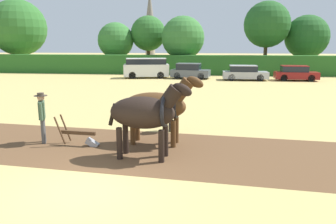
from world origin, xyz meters
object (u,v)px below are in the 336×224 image
(plow, at_px, (82,137))
(farmer_at_plow, at_px, (42,113))
(tree_left, at_px, (116,41))
(draft_horse_lead_right, at_px, (158,106))
(parked_car_center_left, at_px, (244,73))
(tree_center, at_px, (183,38))
(tree_center_left, at_px, (148,34))
(church_spire, at_px, (150,24))
(parked_van, at_px, (146,68))
(tree_far_left, at_px, (18,28))
(tree_right, at_px, (307,37))
(tree_center_right, at_px, (267,25))
(parked_car_left, at_px, (190,71))
(draft_horse_lead_left, at_px, (146,113))
(farmer_beside_team, at_px, (171,109))
(parked_car_center, at_px, (296,73))

(plow, relative_size, farmer_at_plow, 0.86)
(tree_left, bearing_deg, draft_horse_lead_right, -71.34)
(parked_car_center_left, bearing_deg, tree_center, 130.17)
(tree_center_left, height_order, church_spire, church_spire)
(tree_center, bearing_deg, parked_van, -114.55)
(draft_horse_lead_right, height_order, parked_van, draft_horse_lead_right)
(tree_far_left, xyz_separation_m, farmer_at_plow, (19.43, -30.96, -4.49))
(tree_left, height_order, parked_van, tree_left)
(tree_right, distance_m, farmer_at_plow, 36.96)
(tree_left, height_order, tree_center_right, tree_center_right)
(draft_horse_lead_right, relative_size, parked_van, 0.60)
(tree_center_right, xyz_separation_m, church_spire, (-19.14, 26.42, 1.69))
(tree_right, distance_m, parked_van, 20.80)
(tree_far_left, bearing_deg, parked_car_left, -19.08)
(draft_horse_lead_left, xyz_separation_m, farmer_at_plow, (-3.94, 1.10, -0.36))
(farmer_at_plow, bearing_deg, draft_horse_lead_left, -40.28)
(parked_car_center_left, bearing_deg, parked_car_left, 170.60)
(plow, bearing_deg, draft_horse_lead_left, -16.40)
(tree_center, height_order, parked_car_center_left, tree_center)
(parked_van, bearing_deg, tree_right, 15.44)
(tree_center, bearing_deg, parked_car_center_left, -49.47)
(plow, distance_m, farmer_beside_team, 3.69)
(tree_center_right, relative_size, parked_car_left, 2.08)
(draft_horse_lead_left, distance_m, draft_horse_lead_right, 1.49)
(church_spire, xyz_separation_m, draft_horse_lead_right, (10.76, -57.25, -6.07))
(parked_van, xyz_separation_m, parked_car_left, (4.54, -0.02, -0.30))
(tree_far_left, distance_m, draft_horse_lead_left, 39.89)
(parked_car_left, relative_size, parked_car_center_left, 0.95)
(tree_left, relative_size, tree_center, 0.91)
(tree_left, distance_m, draft_horse_lead_right, 32.64)
(tree_center_left, relative_size, farmer_at_plow, 3.91)
(tree_center_left, height_order, draft_horse_lead_left, tree_center_left)
(tree_right, relative_size, church_spire, 0.49)
(draft_horse_lead_right, height_order, plow, draft_horse_lead_right)
(church_spire, xyz_separation_m, parked_car_center_left, (15.84, -35.56, -6.74))
(tree_center_right, bearing_deg, farmer_beside_team, -105.62)
(church_spire, relative_size, parked_car_center_left, 3.30)
(draft_horse_lead_left, bearing_deg, tree_center_left, 105.17)
(farmer_beside_team, distance_m, parked_car_center, 22.36)
(tree_center_left, xyz_separation_m, draft_horse_lead_right, (6.27, -31.50, -3.41))
(tree_center_right, height_order, tree_right, tree_center_right)
(parked_car_center, bearing_deg, tree_right, 73.04)
(church_spire, bearing_deg, parked_car_center_left, -65.99)
(tree_right, relative_size, parked_car_center, 1.73)
(tree_center_left, distance_m, tree_center_right, 14.69)
(tree_left, distance_m, parked_car_center, 22.43)
(draft_horse_lead_left, bearing_deg, church_spire, 104.89)
(tree_right, xyz_separation_m, draft_horse_lead_right, (-13.41, -32.02, -2.94))
(tree_right, distance_m, draft_horse_lead_left, 36.26)
(farmer_at_plow, xyz_separation_m, parked_car_left, (3.77, 22.93, -0.32))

